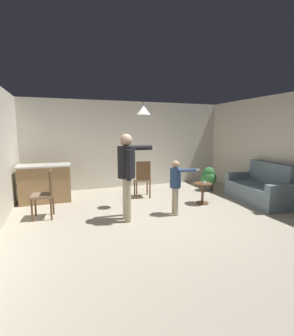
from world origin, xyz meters
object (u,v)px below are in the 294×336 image
Objects in this scene: person_adult at (127,168)px; person_child at (176,181)px; potted_plant_corner at (209,178)px; spare_remote_on_table at (205,183)px; couch_floral at (261,189)px; dining_chair_by_counter at (46,192)px; kitchen_counter at (45,183)px; dining_chair_near_wall at (143,178)px; side_table_by_couch at (203,191)px.

person_child is (1.07, 0.00, -0.35)m from person_adult.
potted_plant_corner is 5.50× the size of spare_remote_on_table.
dining_chair_by_counter is (-5.06, 0.57, 0.21)m from couch_floral.
dining_chair_near_wall is (2.45, -0.45, 0.07)m from kitchen_counter.
spare_remote_on_table is (0.03, -0.03, 0.21)m from side_table_by_couch.
person_child reaches higher than dining_chair_by_counter.
dining_chair_by_counter is (-1.54, 0.71, -0.53)m from person_adult.
potted_plant_corner is at bearing 10.71° from dining_chair_near_wall.
spare_remote_on_table is at bearing -50.74° from side_table_by_couch.
person_child is 1.13m from spare_remote_on_table.
side_table_by_couch is (3.67, -1.49, -0.15)m from kitchen_counter.
side_table_by_couch is at bearing 119.46° from person_child.
dining_chair_by_counter is 1.40× the size of potted_plant_corner.
dining_chair_by_counter is (-2.61, 0.71, -0.18)m from person_child.
person_adult is 1.48× the size of person_child.
kitchen_counter reaches higher than potted_plant_corner.
person_child reaches higher than potted_plant_corner.
person_child reaches higher than dining_chair_near_wall.
person_child is 2.71m from dining_chair_by_counter.
kitchen_counter is 3.96m from side_table_by_couch.
potted_plant_corner reaches higher than side_table_by_couch.
person_child is (-0.98, -0.50, 0.40)m from side_table_by_couch.
potted_plant_corner is (0.92, 1.14, 0.07)m from side_table_by_couch.
dining_chair_by_counter is at bearing -102.76° from person_child.
spare_remote_on_table is at bearing -88.58° from dining_chair_by_counter.
kitchen_counter is 3.35m from person_child.
dining_chair_near_wall is (-0.24, 1.53, -0.18)m from person_child.
dining_chair_by_counter reaches higher than kitchen_counter.
side_table_by_couch is 0.30× the size of person_adult.
dining_chair_by_counter is at bearing -112.33° from person_adult.
kitchen_counter is 1.08× the size of person_child.
person_adult is 3.46m from potted_plant_corner.
dining_chair_near_wall is at bearing 139.45° from spare_remote_on_table.
person_child is 1.17× the size of dining_chair_by_counter.
potted_plant_corner is at bearing 133.31° from person_child.
dining_chair_near_wall reaches higher than spare_remote_on_table.
person_child is 1.64× the size of potted_plant_corner.
spare_remote_on_table is (2.08, 0.47, -0.54)m from person_adult.
person_adult reaches higher than kitchen_counter.
side_table_by_couch is 1.17m from person_child.
person_adult is at bearing -167.32° from spare_remote_on_table.
kitchen_counter is at bearing 76.24° from couch_floral.
kitchen_counter is 9.69× the size of spare_remote_on_table.
dining_chair_by_counter reaches higher than potted_plant_corner.
spare_remote_on_table is (3.70, -1.52, 0.06)m from kitchen_counter.
side_table_by_couch is at bearing 82.33° from couch_floral.
person_adult is 1.12m from person_child.
kitchen_counter is 1.28m from dining_chair_by_counter.
dining_chair_by_counter is at bearing 176.14° from spare_remote_on_table.
person_adult is 1.74× the size of dining_chair_near_wall.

